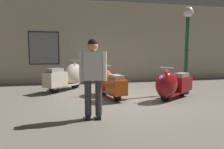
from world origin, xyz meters
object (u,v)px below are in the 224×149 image
(scooter_0, at_px, (69,76))
(lamppost, at_px, (187,41))
(scooter_1, at_px, (108,83))
(visitor_0, at_px, (93,73))
(scooter_2, at_px, (171,85))

(scooter_0, bearing_deg, lamppost, -68.48)
(scooter_1, height_order, lamppost, lamppost)
(scooter_0, xyz_separation_m, visitor_0, (0.52, -3.48, 0.47))
(scooter_0, distance_m, scooter_2, 3.72)
(scooter_1, height_order, scooter_2, same)
(scooter_0, height_order, lamppost, lamppost)
(scooter_1, relative_size, lamppost, 0.58)
(scooter_0, distance_m, visitor_0, 3.55)
(lamppost, relative_size, visitor_0, 1.71)
(scooter_2, bearing_deg, lamppost, -172.92)
(scooter_0, bearing_deg, scooter_2, -83.66)
(scooter_1, xyz_separation_m, scooter_2, (1.77, -0.76, -0.00))
(scooter_1, bearing_deg, scooter_0, 26.84)
(scooter_1, distance_m, scooter_2, 1.92)
(scooter_2, distance_m, lamppost, 1.74)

